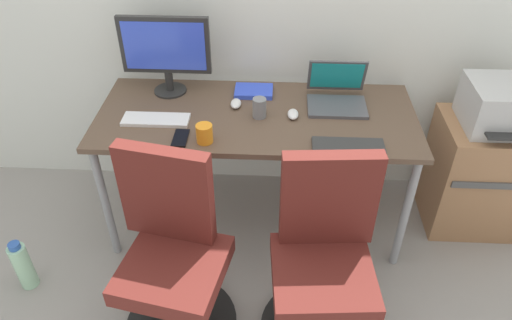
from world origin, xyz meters
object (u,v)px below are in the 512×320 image
object	(u,v)px
office_chair_right	(323,263)
desktop_monitor	(165,50)
side_cabinet	(478,174)
open_laptop	(337,94)
coffee_mug	(204,134)
printer	(503,106)
office_chair_left	(173,257)
water_bottle_on_floor	(23,265)

from	to	relation	value
office_chair_right	desktop_monitor	bearing A→B (deg)	132.23
side_cabinet	desktop_monitor	world-z (taller)	desktop_monitor
side_cabinet	open_laptop	size ratio (longest dim) A/B	2.19
office_chair_right	open_laptop	world-z (taller)	open_laptop
side_cabinet	office_chair_right	bearing A→B (deg)	-140.40
coffee_mug	open_laptop	bearing A→B (deg)	31.22
printer	desktop_monitor	bearing A→B (deg)	175.78
coffee_mug	office_chair_left	bearing A→B (deg)	-103.56
office_chair_right	printer	world-z (taller)	office_chair_right
office_chair_right	coffee_mug	xyz separation A→B (m)	(-0.57, 0.44, 0.38)
side_cabinet	water_bottle_on_floor	xyz separation A→B (m)	(-2.47, -0.64, -0.19)
printer	water_bottle_on_floor	world-z (taller)	printer
office_chair_right	printer	xyz separation A→B (m)	(0.95, 0.78, 0.38)
water_bottle_on_floor	printer	bearing A→B (deg)	14.58
office_chair_right	side_cabinet	size ratio (longest dim) A/B	1.38
office_chair_right	open_laptop	size ratio (longest dim) A/B	3.03
office_chair_left	printer	bearing A→B (deg)	25.77
desktop_monitor	coffee_mug	world-z (taller)	desktop_monitor
side_cabinet	open_laptop	distance (m)	0.98
side_cabinet	desktop_monitor	xyz separation A→B (m)	(-1.78, 0.13, 0.67)
office_chair_left	office_chair_right	xyz separation A→B (m)	(0.68, 0.00, 0.00)
open_laptop	coffee_mug	size ratio (longest dim) A/B	3.37
office_chair_left	open_laptop	world-z (taller)	open_laptop
office_chair_right	coffee_mug	bearing A→B (deg)	142.27
desktop_monitor	office_chair_right	bearing A→B (deg)	-47.77
side_cabinet	water_bottle_on_floor	world-z (taller)	side_cabinet
printer	coffee_mug	xyz separation A→B (m)	(-1.52, -0.34, 0.00)
desktop_monitor	open_laptop	world-z (taller)	desktop_monitor
water_bottle_on_floor	desktop_monitor	xyz separation A→B (m)	(0.69, 0.77, 0.86)
desktop_monitor	open_laptop	xyz separation A→B (m)	(0.92, -0.07, -0.20)
desktop_monitor	open_laptop	size ratio (longest dim) A/B	1.55
side_cabinet	coffee_mug	xyz separation A→B (m)	(-1.52, -0.34, 0.46)
side_cabinet	open_laptop	xyz separation A→B (m)	(-0.86, 0.06, 0.47)
printer	open_laptop	distance (m)	0.86
desktop_monitor	open_laptop	bearing A→B (deg)	-4.61
coffee_mug	side_cabinet	bearing A→B (deg)	12.75
office_chair_left	open_laptop	bearing A→B (deg)	47.69
water_bottle_on_floor	desktop_monitor	distance (m)	1.35
office_chair_right	printer	size ratio (longest dim) A/B	2.35
office_chair_right	coffee_mug	size ratio (longest dim) A/B	10.22
office_chair_left	desktop_monitor	xyz separation A→B (m)	(-0.15, 0.91, 0.58)
desktop_monitor	coffee_mug	xyz separation A→B (m)	(0.26, -0.47, -0.20)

